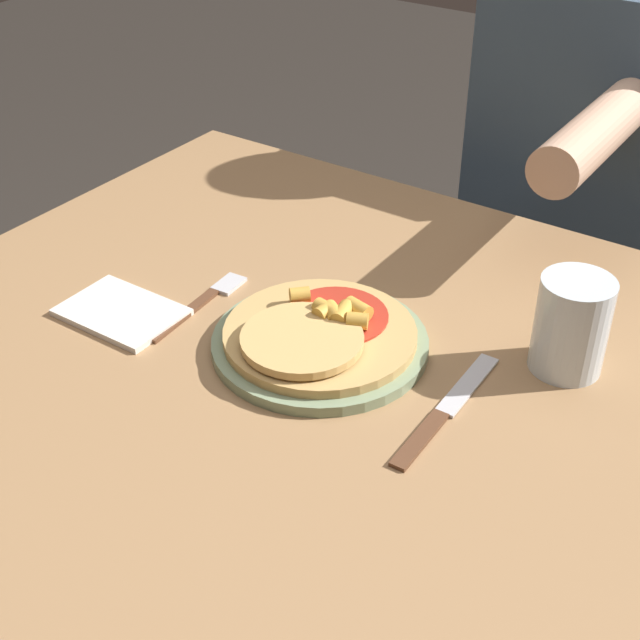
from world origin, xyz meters
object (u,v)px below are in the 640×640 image
(fork, at_px, (203,302))
(drinking_glass, at_px, (571,325))
(dining_table, at_px, (287,425))
(pizza, at_px, (318,332))
(knife, at_px, (445,410))
(person_diner, at_px, (573,181))
(plate, at_px, (320,343))

(fork, relative_size, drinking_glass, 1.54)
(dining_table, distance_m, fork, 0.19)
(pizza, relative_size, drinking_glass, 1.98)
(knife, bearing_deg, fork, 177.16)
(pizza, height_order, person_diner, person_diner)
(plate, height_order, fork, plate)
(knife, relative_size, person_diner, 0.18)
(pizza, distance_m, person_diner, 0.70)
(dining_table, distance_m, pizza, 0.15)
(dining_table, distance_m, knife, 0.24)
(dining_table, distance_m, drinking_glass, 0.37)
(knife, bearing_deg, drinking_glass, 63.48)
(drinking_glass, distance_m, person_diner, 0.61)
(plate, xyz_separation_m, person_diner, (0.05, 0.69, -0.05))
(plate, distance_m, knife, 0.18)
(pizza, distance_m, knife, 0.18)
(plate, height_order, pizza, pizza)
(dining_table, xyz_separation_m, pizza, (0.03, 0.02, 0.14))
(pizza, bearing_deg, dining_table, -142.34)
(pizza, height_order, fork, pizza)
(person_diner, bearing_deg, drinking_glass, -70.71)
(drinking_glass, bearing_deg, pizza, -152.37)
(dining_table, height_order, drinking_glass, drinking_glass)
(dining_table, height_order, person_diner, person_diner)
(dining_table, bearing_deg, pizza, 37.66)
(dining_table, height_order, pizza, pizza)
(drinking_glass, height_order, person_diner, person_diner)
(dining_table, height_order, knife, knife)
(fork, bearing_deg, drinking_glass, 17.10)
(fork, relative_size, knife, 0.80)
(plate, relative_size, knife, 1.16)
(pizza, distance_m, drinking_glass, 0.29)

